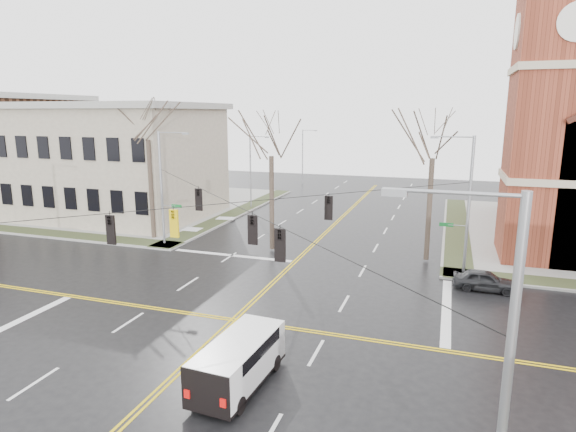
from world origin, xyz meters
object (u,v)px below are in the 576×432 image
(tree_ne, at_px, (433,151))
(tree_nw_near, at_px, (271,150))
(signal_pole_nw, at_px, (163,185))
(streetlight_north_a, at_px, (252,169))
(streetlight_north_b, at_px, (303,154))
(tree_nw_far, at_px, (148,133))
(signal_pole_ne, at_px, (466,201))
(signal_pole_se, at_px, (496,394))
(parked_car_a, at_px, (485,280))
(cargo_van, at_px, (241,357))

(tree_ne, bearing_deg, tree_nw_near, -175.34)
(signal_pole_nw, height_order, tree_ne, tree_ne)
(signal_pole_nw, height_order, streetlight_north_a, signal_pole_nw)
(tree_nw_near, bearing_deg, signal_pole_nw, -172.10)
(signal_pole_nw, relative_size, streetlight_north_b, 1.12)
(tree_nw_far, bearing_deg, tree_ne, 2.17)
(streetlight_north_a, bearing_deg, signal_pole_ne, -36.90)
(signal_pole_se, xyz_separation_m, streetlight_north_b, (-21.97, 59.50, -0.48))
(parked_car_a, relative_size, tree_nw_far, 0.30)
(parked_car_a, bearing_deg, streetlight_north_a, 51.25)
(streetlight_north_a, xyz_separation_m, tree_nw_far, (-2.73, -15.19, 4.45))
(signal_pole_se, relative_size, tree_nw_far, 0.73)
(signal_pole_nw, bearing_deg, signal_pole_ne, 0.00)
(cargo_van, height_order, tree_nw_near, tree_nw_near)
(streetlight_north_b, xyz_separation_m, tree_ne, (19.63, -34.34, 3.47))
(cargo_van, bearing_deg, parked_car_a, 58.74)
(signal_pole_ne, bearing_deg, streetlight_north_b, 121.05)
(parked_car_a, bearing_deg, signal_pole_ne, 26.26)
(tree_ne, bearing_deg, streetlight_north_a, 143.84)
(streetlight_north_a, relative_size, tree_nw_near, 0.74)
(streetlight_north_b, bearing_deg, streetlight_north_a, -90.00)
(cargo_van, relative_size, tree_ne, 0.46)
(tree_nw_far, bearing_deg, parked_car_a, -8.88)
(signal_pole_se, relative_size, cargo_van, 1.77)
(tree_nw_far, bearing_deg, cargo_van, -48.22)
(signal_pole_se, bearing_deg, signal_pole_ne, 90.00)
(signal_pole_se, bearing_deg, tree_nw_far, 135.46)
(signal_pole_ne, height_order, signal_pole_nw, same)
(streetlight_north_a, height_order, tree_nw_far, tree_nw_far)
(streetlight_north_a, height_order, tree_ne, tree_ne)
(parked_car_a, bearing_deg, tree_nw_far, 81.96)
(signal_pole_ne, xyz_separation_m, streetlight_north_b, (-21.97, 36.50, -0.48))
(signal_pole_nw, xyz_separation_m, streetlight_north_a, (0.67, 16.50, -0.48))
(tree_ne, bearing_deg, streetlight_north_b, 119.75)
(signal_pole_nw, distance_m, signal_pole_se, 32.28)
(streetlight_north_a, distance_m, streetlight_north_b, 20.00)
(signal_pole_nw, height_order, cargo_van, signal_pole_nw)
(cargo_van, bearing_deg, signal_pole_ne, 66.82)
(tree_nw_far, distance_m, tree_nw_near, 10.85)
(parked_car_a, distance_m, tree_nw_far, 27.60)
(streetlight_north_a, xyz_separation_m, streetlight_north_b, (0.00, 20.00, 0.00))
(signal_pole_se, xyz_separation_m, tree_ne, (-2.34, 25.16, 2.99))
(cargo_van, bearing_deg, streetlight_north_a, 115.63)
(streetlight_north_b, distance_m, parked_car_a, 45.80)
(streetlight_north_a, bearing_deg, signal_pole_se, -60.91)
(signal_pole_nw, bearing_deg, cargo_van, -49.95)
(parked_car_a, height_order, tree_nw_near, tree_nw_near)
(tree_nw_far, bearing_deg, signal_pole_nw, -32.42)
(tree_ne, bearing_deg, signal_pole_nw, -173.94)
(streetlight_north_b, bearing_deg, parked_car_a, -59.33)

